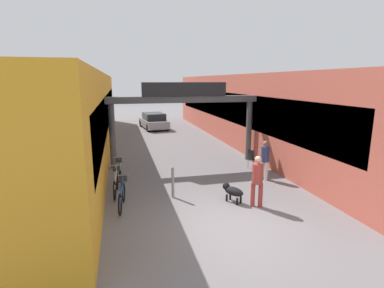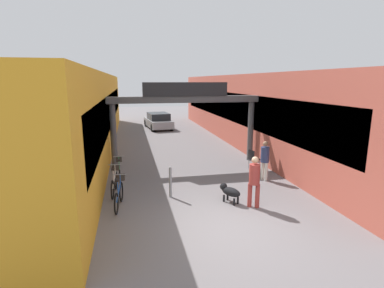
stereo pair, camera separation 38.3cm
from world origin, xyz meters
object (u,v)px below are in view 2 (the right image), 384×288
at_px(pedestrian_companion, 265,158).
at_px(dog_on_leash, 229,191).
at_px(bicycle_blue_nearest, 119,193).
at_px(bicycle_silver_second, 115,181).
at_px(parked_car_silver, 158,121).
at_px(bicycle_green_third, 119,171).
at_px(bollard_post_metal, 170,182).
at_px(pedestrian_with_dog, 254,179).
at_px(cafe_chair_black_nearer, 253,158).

distance_m(pedestrian_companion, dog_on_leash, 2.91).
distance_m(bicycle_blue_nearest, bicycle_silver_second, 1.26).
xyz_separation_m(bicycle_blue_nearest, parked_car_silver, (2.82, 15.87, 0.21)).
height_order(bicycle_blue_nearest, bicycle_silver_second, same).
xyz_separation_m(bicycle_blue_nearest, bicycle_green_third, (-0.06, 2.46, 0.00)).
relative_size(dog_on_leash, bicycle_green_third, 0.50).
distance_m(bicycle_silver_second, bicycle_green_third, 1.23).
height_order(pedestrian_companion, bollard_post_metal, pedestrian_companion).
bearing_deg(dog_on_leash, bollard_post_metal, 155.68).
xyz_separation_m(pedestrian_with_dog, bicycle_green_third, (-4.26, 3.45, -0.52)).
distance_m(bicycle_blue_nearest, parked_car_silver, 16.12).
distance_m(dog_on_leash, cafe_chair_black_nearer, 4.15).
xyz_separation_m(dog_on_leash, bicycle_green_third, (-3.63, 2.91, 0.06)).
distance_m(bicycle_blue_nearest, cafe_chair_black_nearer, 6.61).
height_order(pedestrian_companion, parked_car_silver, pedestrian_companion).
height_order(dog_on_leash, bicycle_silver_second, bicycle_silver_second).
bearing_deg(bollard_post_metal, bicycle_green_third, 130.64).
bearing_deg(bicycle_blue_nearest, cafe_chair_black_nearer, 27.03).
bearing_deg(pedestrian_with_dog, pedestrian_companion, 58.21).
xyz_separation_m(bicycle_blue_nearest, bicycle_silver_second, (-0.20, 1.24, 0.00)).
bearing_deg(parked_car_silver, bollard_post_metal, -94.06).
bearing_deg(bicycle_silver_second, cafe_chair_black_nearer, 16.11).
bearing_deg(bicycle_silver_second, bollard_post_metal, -23.86).
relative_size(pedestrian_companion, parked_car_silver, 0.39).
relative_size(pedestrian_companion, bicycle_green_third, 0.96).
bearing_deg(bicycle_green_third, bollard_post_metal, -49.36).
xyz_separation_m(bollard_post_metal, cafe_chair_black_nearer, (4.16, 2.60, -0.02)).
xyz_separation_m(pedestrian_with_dog, bicycle_blue_nearest, (-4.20, 0.98, -0.52)).
distance_m(pedestrian_companion, bicycle_green_third, 5.88).
bearing_deg(cafe_chair_black_nearer, bicycle_blue_nearest, -152.97).
distance_m(pedestrian_companion, cafe_chair_black_nearer, 1.60).
bearing_deg(pedestrian_with_dog, dog_on_leash, 139.05).
xyz_separation_m(bicycle_green_third, parked_car_silver, (2.87, 13.41, 0.21)).
distance_m(pedestrian_with_dog, bollard_post_metal, 2.87).
bearing_deg(bollard_post_metal, parked_car_silver, 85.94).
height_order(bicycle_silver_second, parked_car_silver, parked_car_silver).
height_order(pedestrian_with_dog, pedestrian_companion, pedestrian_with_dog).
distance_m(bicycle_blue_nearest, bollard_post_metal, 1.77).
relative_size(bicycle_blue_nearest, parked_car_silver, 0.40).
bearing_deg(bicycle_green_third, dog_on_leash, -38.67).
distance_m(pedestrian_with_dog, bicycle_green_third, 5.50).
bearing_deg(cafe_chair_black_nearer, bicycle_silver_second, -163.89).
relative_size(pedestrian_with_dog, bollard_post_metal, 1.51).
xyz_separation_m(dog_on_leash, bicycle_blue_nearest, (-3.58, 0.44, 0.06)).
relative_size(bicycle_silver_second, cafe_chair_black_nearer, 1.90).
bearing_deg(parked_car_silver, bicycle_silver_second, -101.65).
bearing_deg(bicycle_green_third, cafe_chair_black_nearer, 5.16).
xyz_separation_m(bicycle_silver_second, bollard_post_metal, (1.92, -0.85, 0.13)).
bearing_deg(bicycle_blue_nearest, bollard_post_metal, 12.99).
relative_size(pedestrian_with_dog, cafe_chair_black_nearer, 1.88).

